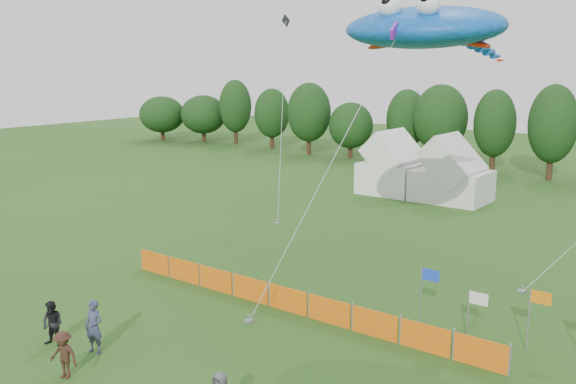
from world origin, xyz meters
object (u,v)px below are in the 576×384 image
Objects in this scene: barrier_fence at (288,300)px; stingray_kite at (430,28)px; tent_right at (452,176)px; spectator_a at (94,327)px; spectator_b at (53,324)px; tent_left at (393,168)px; spectator_c at (63,355)px.

stingray_kite is (3.06, 5.60, 10.75)m from barrier_fence.
barrier_fence is (3.40, -23.90, -1.35)m from tent_right.
spectator_a is 1.15× the size of spectator_b.
spectator_b reaches higher than barrier_fence.
tent_left reaches higher than spectator_a.
tent_right is at bearing -1.47° from tent_left.
spectator_b is 1.04× the size of spectator_c.
tent_left is 31.84m from spectator_b.
stingray_kite reaches higher than tent_right.
stingray_kite reaches higher than spectator_b.
spectator_a is at bearing 0.92° from spectator_b.
spectator_c reaches higher than barrier_fence.
tent_left is 0.28× the size of stingray_kite.
spectator_a is 1.73m from spectator_b.
stingray_kite reaches higher than spectator_a.
spectator_b is 18.50m from stingray_kite.
tent_left is 33.34m from spectator_c.
tent_right is 24.18m from barrier_fence.
spectator_a reaches higher than barrier_fence.
tent_left is at bearing 85.07° from spectator_c.
tent_left is 25.44m from barrier_fence.
barrier_fence is 8.91m from spectator_b.
tent_left is 31.51m from spectator_a.
barrier_fence is at bearing 60.25° from spectator_c.
barrier_fence is 12.50m from stingray_kite.
spectator_a is 17.40m from stingray_kite.
spectator_c is at bearing -110.35° from stingray_kite.
spectator_a is (0.37, -30.93, -0.91)m from tent_right.
tent_right is at bearing 98.09° from barrier_fence.
tent_right is at bearing 76.30° from spectator_a.
stingray_kite reaches higher than tent_left.
tent_left is 0.24× the size of barrier_fence.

